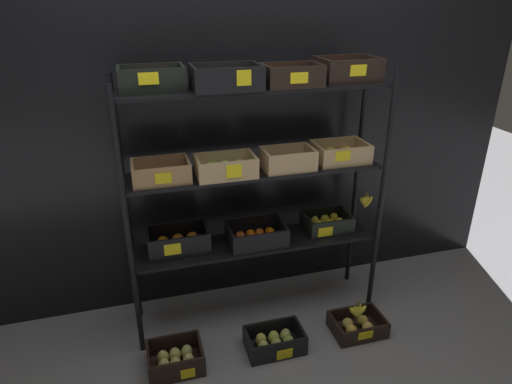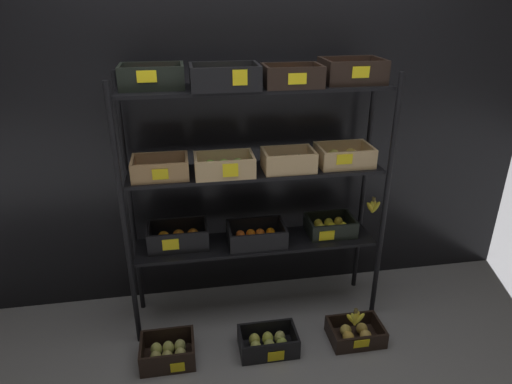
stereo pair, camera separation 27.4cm
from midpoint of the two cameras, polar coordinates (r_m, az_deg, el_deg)
ground_plane at (r=3.21m, az=-2.53°, el=-14.79°), size 10.00×10.00×0.00m
storefront_wall at (r=2.93m, az=-4.74°, el=11.39°), size 3.94×0.12×2.74m
display_rack at (r=2.66m, az=-3.13°, el=3.46°), size 1.65×0.37×1.67m
crate_ground_pear at (r=2.85m, az=-13.07°, el=-20.07°), size 0.32×0.25×0.14m
crate_ground_left_pear at (r=2.89m, az=-0.46°, el=-18.54°), size 0.35×0.23×0.13m
crate_ground_apple_gold at (r=3.06m, az=10.16°, el=-16.45°), size 0.33×0.25×0.11m
banana_bunch_loose at (r=2.97m, az=10.09°, el=-14.77°), size 0.13×0.04×0.13m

